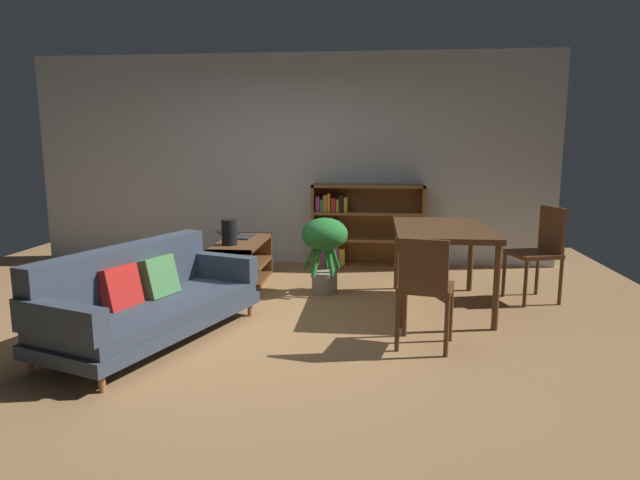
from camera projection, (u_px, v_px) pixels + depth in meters
name	position (u px, v px, depth m)	size (l,w,h in m)	color
ground_plane	(246.00, 327.00, 4.76)	(8.16, 8.16, 0.00)	#A87A4C
back_wall_panel	(291.00, 160.00, 7.17)	(6.80, 0.10, 2.70)	silver
fabric_couch	(146.00, 298.00, 4.40)	(1.38, 2.06, 0.75)	olive
media_console	(242.00, 263.00, 6.13)	(0.47, 1.15, 0.50)	brown
open_laptop	(238.00, 235.00, 6.29)	(0.41, 0.36, 0.09)	#333338
desk_speaker	(229.00, 232.00, 5.80)	(0.16, 0.16, 0.27)	black
potted_floor_plant	(325.00, 243.00, 5.76)	(0.49, 0.51, 0.80)	#9E9389
dining_table	(442.00, 235.00, 5.22)	(0.88, 1.38, 0.79)	#56351E
dining_chair_near	(540.00, 248.00, 5.48)	(0.53, 0.53, 0.95)	#56351E
dining_chair_far	(425.00, 285.00, 4.16)	(0.48, 0.46, 0.88)	#56351E
bookshelf	(359.00, 226.00, 7.04)	(1.41, 0.33, 1.06)	brown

